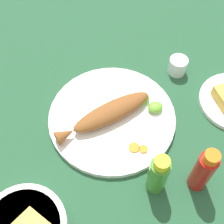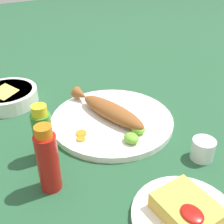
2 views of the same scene
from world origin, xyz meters
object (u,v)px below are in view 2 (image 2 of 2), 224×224
Objects in this scene: hot_sauce_bottle_green at (43,134)px; salt_cup at (203,150)px; fork_near at (126,104)px; side_plate_fries at (185,217)px; fried_fish at (108,109)px; guacamole_bowl at (7,96)px; main_plate at (112,120)px; hot_sauce_bottle_red at (48,160)px; fork_far at (137,108)px.

hot_sauce_bottle_green is 0.39m from salt_cup.
side_plate_fries is (0.41, -0.15, -0.01)m from fork_near.
salt_cup is at bearing 10.22° from fried_fish.
guacamole_bowl is (-0.66, -0.16, 0.02)m from side_plate_fries.
side_plate_fries is (0.38, -0.06, -0.03)m from fried_fish.
hot_sauce_bottle_red is at bearing -61.08° from main_plate.
fried_fish is at bearing -168.90° from main_plate.
hot_sauce_bottle_green is 0.37m from side_plate_fries.
fork_far is at bearing -101.94° from fork_near.
hot_sauce_bottle_red is at bearing -140.67° from side_plate_fries.
fork_far reaches higher than main_plate.
fork_near is at bearing 116.69° from main_plate.
fried_fish is 1.48× the size of guacamole_bowl.
fork_near is 2.98× the size of salt_cup.
hot_sauce_bottle_green reaches higher than fried_fish.
fried_fish is 1.97× the size of hot_sauce_bottle_green.
fork_far is at bearing 68.96° from fried_fish.
guacamole_bowl is at bearing -142.14° from main_plate.
fork_near is 0.40m from guacamole_bowl.
fork_far is (0.04, 0.01, 0.00)m from fork_near.
fried_fish is 0.36m from guacamole_bowl.
fork_far is 0.32m from hot_sauce_bottle_green.
hot_sauce_bottle_red is at bearing -15.52° from hot_sauce_bottle_green.
fried_fish is at bearing 103.36° from hot_sauce_bottle_green.
fork_near is at bearing 118.38° from hot_sauce_bottle_red.
fork_far is at bearing -178.04° from salt_cup.
side_plate_fries is 1.06× the size of guacamole_bowl.
fork_near is 0.81× the size of side_plate_fries.
fork_far reaches higher than side_plate_fries.
hot_sauce_bottle_green is at bearing 157.51° from fork_far.
hot_sauce_bottle_red is 0.77× the size of side_plate_fries.
hot_sauce_bottle_green is (0.04, -0.22, 0.06)m from main_plate.
hot_sauce_bottle_green is at bearing -154.54° from side_plate_fries.
guacamole_bowl reaches higher than salt_cup.
fork_near is at bearing 51.09° from guacamole_bowl.
main_plate is 2.42× the size of hot_sauce_bottle_green.
fried_fish reaches higher than main_plate.
main_plate is 0.09m from fork_far.
fried_fish is 1.75× the size of fork_far.
hot_sauce_bottle_green is 0.75× the size of guacamole_bowl.
side_plate_fries is 0.67m from guacamole_bowl.
fried_fish is 1.71× the size of fork_near.
hot_sauce_bottle_green reaches higher than fork_far.
hot_sauce_bottle_green reaches higher than fork_near.
hot_sauce_bottle_red is 1.09× the size of hot_sauce_bottle_green.
hot_sauce_bottle_red is 0.38m from salt_cup.
main_plate is 0.28m from salt_cup.
hot_sauce_bottle_green is 0.33m from guacamole_bowl.
side_plate_fries is (0.22, 0.18, -0.07)m from hot_sauce_bottle_red.
salt_cup reaches higher than fork_far.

